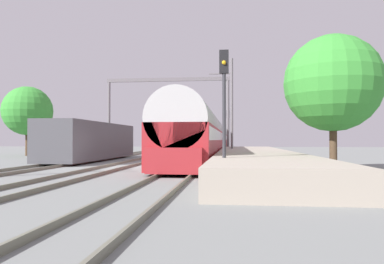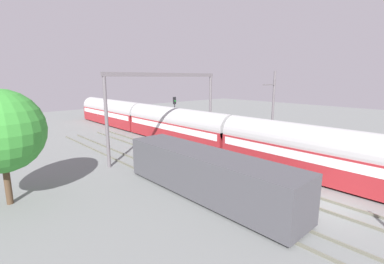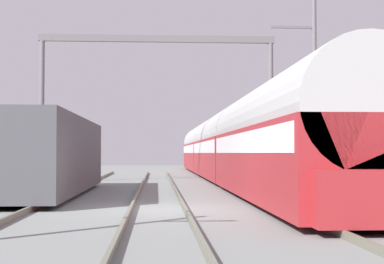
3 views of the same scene
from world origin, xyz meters
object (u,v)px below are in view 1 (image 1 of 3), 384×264
passenger_train (210,136)px  person_crossing (221,145)px  freight_car (92,141)px  railway_signal_near (224,97)px  railway_signal_far (228,126)px  catenary_gantry (167,100)px

passenger_train → person_crossing: bearing=-56.8°
freight_car → person_crossing: (9.45, 11.00, -0.44)m
passenger_train → railway_signal_near: railway_signal_near is taller
railway_signal_near → railway_signal_far: size_ratio=1.01×
catenary_gantry → railway_signal_near: bearing=-74.3°
railway_signal_near → person_crossing: bearing=92.1°
railway_signal_near → freight_car: bearing=129.2°
passenger_train → freight_car: 15.30m
freight_car → person_crossing: bearing=49.3°
railway_signal_far → freight_car: bearing=-122.8°
freight_car → railway_signal_far: bearing=57.2°
person_crossing → passenger_train: bearing=61.9°
railway_signal_near → catenary_gantry: size_ratio=0.40×
person_crossing → catenary_gantry: catenary_gantry is taller
freight_car → catenary_gantry: bearing=66.6°
passenger_train → railway_signal_far: bearing=55.7°
person_crossing → catenary_gantry: bearing=134.5°
railway_signal_near → railway_signal_far: bearing=90.4°
person_crossing → railway_signal_near: size_ratio=0.34×
person_crossing → railway_signal_near: (0.89, -23.69, 2.21)m
passenger_train → railway_signal_near: size_ratio=9.70×
passenger_train → railway_signal_far: railway_signal_far is taller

